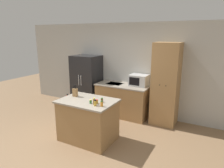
% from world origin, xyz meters
% --- Properties ---
extents(ground_plane, '(14.00, 14.00, 0.00)m').
position_xyz_m(ground_plane, '(0.00, 0.00, 0.00)').
color(ground_plane, '#846647').
extents(wall_back, '(7.20, 0.06, 2.60)m').
position_xyz_m(wall_back, '(0.00, 2.33, 1.30)').
color(wall_back, '#B2B2AD').
rests_on(wall_back, ground_plane).
extents(refrigerator, '(0.82, 0.67, 1.66)m').
position_xyz_m(refrigerator, '(-1.14, 1.98, 0.83)').
color(refrigerator, black).
rests_on(refrigerator, ground_plane).
extents(back_counter, '(1.50, 0.70, 0.91)m').
position_xyz_m(back_counter, '(0.10, 1.97, 0.46)').
color(back_counter, '#9E7547').
rests_on(back_counter, ground_plane).
extents(pantry_cabinet, '(0.63, 0.59, 2.10)m').
position_xyz_m(pantry_cabinet, '(1.28, 2.02, 1.05)').
color(pantry_cabinet, '#9E7547').
rests_on(pantry_cabinet, ground_plane).
extents(kitchen_island, '(1.20, 0.85, 0.92)m').
position_xyz_m(kitchen_island, '(0.03, 0.37, 0.46)').
color(kitchen_island, '#9E7547').
rests_on(kitchen_island, ground_plane).
extents(microwave, '(0.48, 0.40, 0.30)m').
position_xyz_m(microwave, '(0.53, 2.08, 1.06)').
color(microwave, '#B2B5B7').
rests_on(microwave, back_counter).
extents(knife_block, '(0.10, 0.08, 0.27)m').
position_xyz_m(knife_block, '(-0.37, 0.47, 1.01)').
color(knife_block, '#9E7547').
rests_on(knife_block, kitchen_island).
extents(spice_bottle_tall_dark, '(0.06, 0.06, 0.09)m').
position_xyz_m(spice_bottle_tall_dark, '(0.32, 0.30, 0.96)').
color(spice_bottle_tall_dark, gold).
rests_on(spice_bottle_tall_dark, kitchen_island).
extents(spice_bottle_short_red, '(0.05, 0.05, 0.08)m').
position_xyz_m(spice_bottle_short_red, '(0.21, 0.24, 0.95)').
color(spice_bottle_short_red, '#337033').
rests_on(spice_bottle_short_red, kitchen_island).
extents(spice_bottle_amber_oil, '(0.05, 0.05, 0.09)m').
position_xyz_m(spice_bottle_amber_oil, '(0.37, 0.42, 0.96)').
color(spice_bottle_amber_oil, '#563319').
rests_on(spice_bottle_amber_oil, kitchen_island).
extents(spice_bottle_green_herb, '(0.05, 0.05, 0.12)m').
position_xyz_m(spice_bottle_green_herb, '(0.36, 0.17, 0.97)').
color(spice_bottle_green_herb, gold).
rests_on(spice_bottle_green_herb, kitchen_island).
extents(spice_bottle_pale_salt, '(0.05, 0.05, 0.14)m').
position_xyz_m(spice_bottle_pale_salt, '(0.30, 0.22, 0.98)').
color(spice_bottle_pale_salt, '#563319').
rests_on(spice_bottle_pale_salt, kitchen_island).
extents(spice_bottle_orange_cap, '(0.05, 0.05, 0.11)m').
position_xyz_m(spice_bottle_orange_cap, '(0.49, 0.20, 0.97)').
color(spice_bottle_orange_cap, orange).
rests_on(spice_bottle_orange_cap, kitchen_island).
extents(fire_extinguisher, '(0.11, 0.11, 0.40)m').
position_xyz_m(fire_extinguisher, '(-1.79, 1.79, 0.18)').
color(fire_extinguisher, red).
rests_on(fire_extinguisher, ground_plane).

